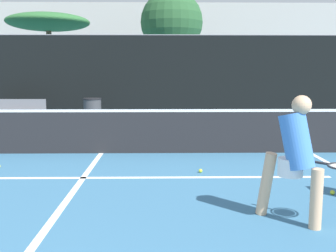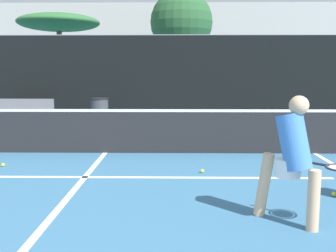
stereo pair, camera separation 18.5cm
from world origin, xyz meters
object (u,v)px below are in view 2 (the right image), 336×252
object	(u,v)px
courtside_bench	(25,111)
trash_bin	(100,112)
parked_car	(129,96)
player_practicing	(293,155)

from	to	relation	value
courtside_bench	trash_bin	distance (m)	2.44
courtside_bench	parked_car	distance (m)	5.88
player_practicing	parked_car	distance (m)	13.74
player_practicing	parked_car	xyz separation A→B (m)	(-3.42, 13.31, -0.20)
player_practicing	courtside_bench	size ratio (longest dim) A/B	0.82
player_practicing	courtside_bench	world-z (taller)	player_practicing
courtside_bench	parked_car	size ratio (longest dim) A/B	0.46
courtside_bench	trash_bin	bearing A→B (deg)	-3.09
player_practicing	parked_car	world-z (taller)	player_practicing
player_practicing	parked_car	size ratio (longest dim) A/B	0.38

